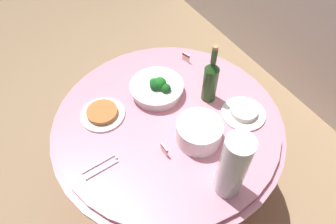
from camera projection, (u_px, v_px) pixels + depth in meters
name	position (u px, v px, depth m)	size (l,w,h in m)	color
ground_plane	(168.00, 185.00, 2.08)	(6.00, 6.00, 0.00)	#9E7F5B
buffet_table	(168.00, 156.00, 1.79)	(1.16, 1.16, 0.74)	maroon
broccoli_bowl	(157.00, 88.00, 1.58)	(0.28, 0.28, 0.12)	white
plate_stack	(199.00, 132.00, 1.38)	(0.21, 0.21, 0.11)	white
wine_bottle	(211.00, 80.00, 1.49)	(0.07, 0.07, 0.34)	#254B1F
decorative_fruit_vase	(232.00, 168.00, 1.15)	(0.11, 0.11, 0.34)	silver
serving_tongs	(102.00, 166.00, 1.33)	(0.05, 0.17, 0.01)	silver
food_plate_peanuts	(102.00, 113.00, 1.50)	(0.22, 0.22, 0.04)	white
food_plate_rice	(244.00, 112.00, 1.51)	(0.22, 0.22, 0.04)	white
label_placard_front	(186.00, 57.00, 1.75)	(0.05, 0.02, 0.05)	white
label_placard_mid	(164.00, 149.00, 1.35)	(0.05, 0.01, 0.05)	white
label_placard_rear	(238.00, 161.00, 1.32)	(0.05, 0.04, 0.05)	white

